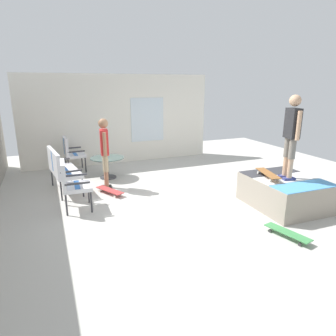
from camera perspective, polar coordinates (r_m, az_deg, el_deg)
The scene contains 12 objects.
ground_plane at distance 6.72m, azimuth 3.05°, elevation -6.30°, with size 12.00×12.00×0.10m, color beige.
house_facade at distance 9.73m, azimuth -9.21°, elevation 9.18°, with size 0.23×6.00×2.77m.
skate_ramp at distance 6.68m, azimuth 21.59°, elevation -4.30°, with size 1.56×2.16×0.62m.
patio_bench at distance 7.38m, azimuth -19.94°, elevation 0.23°, with size 1.31×0.71×1.02m.
patio_chair_near_house at distance 9.04m, azimuth -18.17°, elevation 3.12°, with size 0.66×0.59×1.02m.
patio_chair_by_wall at distance 6.24m, azimuth -18.14°, elevation -2.39°, with size 0.64×0.57×1.02m.
patio_table at distance 8.21m, azimuth -11.50°, elevation 0.87°, with size 0.90×0.90×0.57m.
person_watching at distance 7.22m, azimuth -12.04°, elevation 3.66°, with size 0.48×0.27×1.71m.
person_skater at distance 6.31m, azimuth 22.61°, elevation 6.49°, with size 0.47×0.29×1.66m.
skateboard_by_bench at distance 7.08m, azimuth -11.09°, elevation -4.24°, with size 0.80×0.54×0.10m.
skateboard_spare at distance 5.45m, azimuth 21.88°, elevation -11.44°, with size 0.82×0.38×0.10m.
skateboard_on_ramp at distance 6.44m, azimuth 18.58°, elevation -1.02°, with size 0.82×0.40×0.10m.
Camera 1 is at (-5.61, 2.69, 2.48)m, focal length 31.85 mm.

